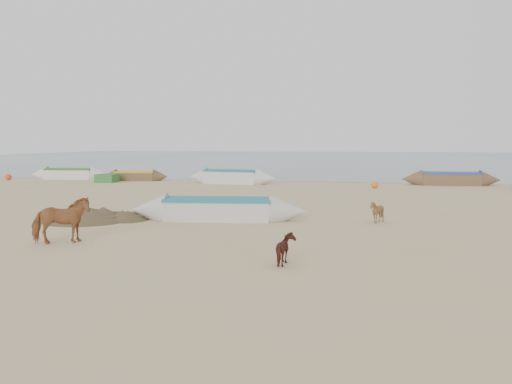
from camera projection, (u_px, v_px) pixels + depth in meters
ground at (231, 237)px, 15.47m from camera, size 140.00×140.00×0.00m
sea at (334, 158)px, 95.54m from camera, size 160.00×160.00×0.00m
cow_adult at (61, 220)px, 14.33m from camera, size 1.75×1.43×1.35m
calf_front at (377, 212)px, 18.04m from camera, size 0.92×0.86×0.82m
calf_right at (287, 250)px, 11.88m from camera, size 0.85×0.91×0.74m
near_canoe at (218, 209)px, 18.69m from camera, size 6.80×2.06×0.84m
debris_pile at (88, 214)px, 18.81m from camera, size 4.31×4.31×0.47m
waterline_canoes at (254, 177)px, 35.99m from camera, size 61.79×3.71×0.98m
beach_clutter at (358, 181)px, 33.58m from camera, size 44.05×4.49×0.64m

